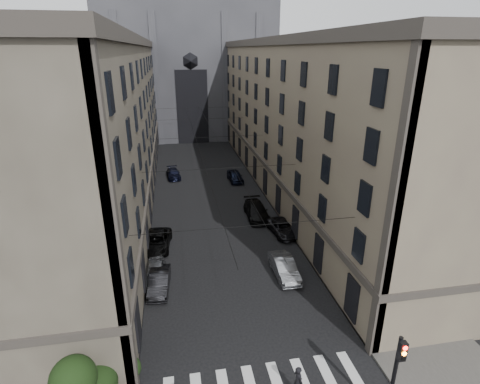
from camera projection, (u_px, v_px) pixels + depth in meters
sidewalk_left at (126, 196)px, 47.50m from camera, size 7.00×80.00×0.15m
sidewalk_right at (285, 186)px, 51.02m from camera, size 7.00×80.00×0.15m
building_left at (91, 124)px, 43.70m from camera, size 13.60×60.60×18.85m
building_right at (310, 117)px, 48.21m from camera, size 13.60×60.60×18.85m
gothic_tower at (187, 48)px, 78.74m from camera, size 35.00×23.00×58.00m
traffic_light_right at (396, 370)px, 17.73m from camera, size 0.34×0.50×5.20m
tram_wires at (207, 138)px, 46.36m from camera, size 14.00×60.00×0.43m
car_left_near at (156, 273)px, 30.14m from camera, size 1.71×4.14×1.40m
car_left_midnear at (159, 282)px, 28.97m from camera, size 1.80×4.36×1.41m
car_left_midfar at (157, 241)px, 35.00m from camera, size 2.89×5.35×1.43m
car_left_far at (173, 174)px, 54.34m from camera, size 2.20×4.53×1.27m
car_right_near at (284, 267)px, 30.75m from camera, size 1.70×4.66×1.53m
car_right_midnear at (282, 228)px, 37.79m from camera, size 2.71×4.88×1.29m
car_right_midfar at (256, 211)px, 41.42m from camera, size 2.34×5.59×1.61m
car_right_far at (235, 176)px, 52.93m from camera, size 2.05×4.55×1.52m
pedestrian at (298, 381)px, 19.94m from camera, size 0.65×0.81×1.94m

